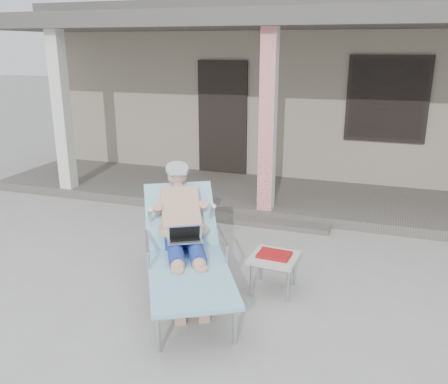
% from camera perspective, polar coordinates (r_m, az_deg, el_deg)
% --- Properties ---
extents(ground, '(60.00, 60.00, 0.00)m').
position_cam_1_polar(ground, '(5.36, -0.56, -10.68)').
color(ground, '#9E9E99').
rests_on(ground, ground).
extents(house, '(10.40, 5.40, 3.30)m').
position_cam_1_polar(house, '(11.11, 10.67, 12.60)').
color(house, '#9F937E').
rests_on(house, ground).
extents(porch_deck, '(10.00, 2.00, 0.15)m').
position_cam_1_polar(porch_deck, '(8.02, 6.44, -0.56)').
color(porch_deck, '#605B56').
rests_on(porch_deck, ground).
extents(porch_overhang, '(10.00, 2.30, 2.85)m').
position_cam_1_polar(porch_overhang, '(7.59, 7.07, 19.21)').
color(porch_overhang, silver).
rests_on(porch_overhang, porch_deck).
extents(porch_step, '(2.00, 0.30, 0.07)m').
position_cam_1_polar(porch_step, '(6.97, 4.41, -3.60)').
color(porch_step, '#605B56').
rests_on(porch_step, ground).
extents(lounger, '(1.61, 2.09, 1.33)m').
position_cam_1_polar(lounger, '(4.85, -4.85, -3.29)').
color(lounger, '#B7B7BC').
rests_on(lounger, ground).
extents(side_table, '(0.51, 0.51, 0.43)m').
position_cam_1_polar(side_table, '(5.05, 6.05, -8.06)').
color(side_table, beige).
rests_on(side_table, ground).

